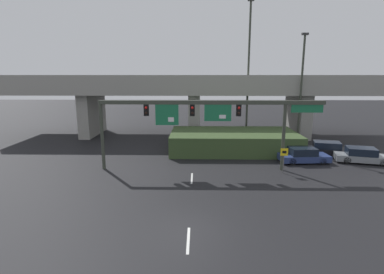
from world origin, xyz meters
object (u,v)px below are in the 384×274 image
parked_sedan_mid_right (328,149)px  parked_sedan_far_right (362,156)px  speed_limit_sign (284,157)px  parked_sedan_near_right (303,155)px  highway_light_pole_near (301,87)px  signal_gantry (205,113)px  highway_light_pole_far (248,69)px

parked_sedan_mid_right → parked_sedan_far_right: size_ratio=1.02×
speed_limit_sign → parked_sedan_mid_right: 8.42m
parked_sedan_near_right → parked_sedan_mid_right: bearing=34.3°
speed_limit_sign → parked_sedan_near_right: size_ratio=0.48×
parked_sedan_far_right → parked_sedan_near_right: bearing=-165.3°
speed_limit_sign → parked_sedan_near_right: (2.72, 3.20, -0.77)m
speed_limit_sign → highway_light_pole_near: (4.70, 10.99, 5.14)m
parked_sedan_near_right → parked_sedan_far_right: 5.36m
speed_limit_sign → signal_gantry: bearing=171.8°
speed_limit_sign → highway_light_pole_far: highway_light_pole_far is taller
signal_gantry → parked_sedan_mid_right: (12.41, 4.89, -4.18)m
parked_sedan_near_right → parked_sedan_mid_right: parked_sedan_near_right is taller
parked_sedan_near_right → parked_sedan_mid_right: 4.23m
highway_light_pole_near → highway_light_pole_far: highway_light_pole_far is taller
parked_sedan_near_right → parked_sedan_far_right: bearing=-3.0°
speed_limit_sign → highway_light_pole_far: size_ratio=0.13×
signal_gantry → speed_limit_sign: (6.36, -0.92, -3.40)m
signal_gantry → parked_sedan_far_right: signal_gantry is taller
highway_light_pole_far → parked_sedan_near_right: size_ratio=3.58×
signal_gantry → parked_sedan_mid_right: bearing=21.5°
parked_sedan_mid_right → parked_sedan_far_right: (2.03, -2.53, 0.01)m
highway_light_pole_far → parked_sedan_far_right: highway_light_pole_far is taller
parked_sedan_near_right → parked_sedan_far_right: parked_sedan_near_right is taller
highway_light_pole_near → parked_sedan_far_right: highway_light_pole_near is taller
highway_light_pole_near → parked_sedan_far_right: bearing=-66.3°
signal_gantry → parked_sedan_far_right: bearing=9.3°
speed_limit_sign → highway_light_pole_near: 13.01m
highway_light_pole_far → parked_sedan_near_right: bearing=-68.0°
parked_sedan_near_right → signal_gantry: bearing=-169.7°
highway_light_pole_near → speed_limit_sign: bearing=-113.2°
speed_limit_sign → parked_sedan_far_right: size_ratio=0.43×
highway_light_pole_near → parked_sedan_near_right: size_ratio=2.73×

